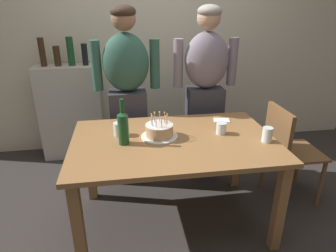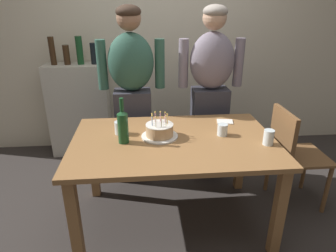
{
  "view_description": "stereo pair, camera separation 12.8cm",
  "coord_description": "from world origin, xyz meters",
  "px_view_note": "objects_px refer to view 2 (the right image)",
  "views": [
    {
      "loc": [
        -0.34,
        -1.94,
        1.68
      ],
      "look_at": [
        -0.04,
        0.02,
        0.84
      ],
      "focal_mm": 31.56,
      "sensor_mm": 36.0,
      "label": 1
    },
    {
      "loc": [
        -0.22,
        -1.96,
        1.68
      ],
      "look_at": [
        -0.04,
        0.02,
        0.84
      ],
      "focal_mm": 31.56,
      "sensor_mm": 36.0,
      "label": 2
    }
  ],
  "objects_px": {
    "water_glass_near": "(222,130)",
    "water_glass_side": "(120,128)",
    "birthday_cake": "(160,131)",
    "napkin_stack": "(225,122)",
    "person_man_bearded": "(132,95)",
    "water_glass_far": "(269,137)",
    "person_woman_cardigan": "(210,93)",
    "wine_bottle": "(123,126)",
    "dining_chair": "(291,150)"
  },
  "relations": [
    {
      "from": "wine_bottle",
      "to": "person_woman_cardigan",
      "type": "relative_size",
      "value": 0.2
    },
    {
      "from": "birthday_cake",
      "to": "wine_bottle",
      "type": "relative_size",
      "value": 0.82
    },
    {
      "from": "water_glass_side",
      "to": "dining_chair",
      "type": "bearing_deg",
      "value": 0.99
    },
    {
      "from": "birthday_cake",
      "to": "water_glass_side",
      "type": "distance_m",
      "value": 0.31
    },
    {
      "from": "person_woman_cardigan",
      "to": "napkin_stack",
      "type": "bearing_deg",
      "value": 95.98
    },
    {
      "from": "water_glass_side",
      "to": "napkin_stack",
      "type": "bearing_deg",
      "value": 10.49
    },
    {
      "from": "wine_bottle",
      "to": "water_glass_near",
      "type": "bearing_deg",
      "value": 4.61
    },
    {
      "from": "water_glass_near",
      "to": "water_glass_far",
      "type": "height_order",
      "value": "water_glass_far"
    },
    {
      "from": "water_glass_side",
      "to": "dining_chair",
      "type": "relative_size",
      "value": 0.11
    },
    {
      "from": "water_glass_near",
      "to": "water_glass_side",
      "type": "relative_size",
      "value": 0.89
    },
    {
      "from": "water_glass_near",
      "to": "napkin_stack",
      "type": "distance_m",
      "value": 0.27
    },
    {
      "from": "water_glass_far",
      "to": "person_woman_cardigan",
      "type": "bearing_deg",
      "value": 105.42
    },
    {
      "from": "water_glass_far",
      "to": "wine_bottle",
      "type": "xyz_separation_m",
      "value": [
        -1.02,
        0.13,
        0.08
      ]
    },
    {
      "from": "birthday_cake",
      "to": "dining_chair",
      "type": "relative_size",
      "value": 0.31
    },
    {
      "from": "water_glass_near",
      "to": "birthday_cake",
      "type": "bearing_deg",
      "value": 178.92
    },
    {
      "from": "birthday_cake",
      "to": "person_man_bearded",
      "type": "height_order",
      "value": "person_man_bearded"
    },
    {
      "from": "water_glass_side",
      "to": "person_man_bearded",
      "type": "xyz_separation_m",
      "value": [
        0.09,
        0.57,
        0.08
      ]
    },
    {
      "from": "water_glass_far",
      "to": "water_glass_side",
      "type": "distance_m",
      "value": 1.1
    },
    {
      "from": "person_man_bearded",
      "to": "person_woman_cardigan",
      "type": "bearing_deg",
      "value": -180.0
    },
    {
      "from": "water_glass_near",
      "to": "wine_bottle",
      "type": "height_order",
      "value": "wine_bottle"
    },
    {
      "from": "person_man_bearded",
      "to": "dining_chair",
      "type": "relative_size",
      "value": 1.9
    },
    {
      "from": "napkin_stack",
      "to": "person_woman_cardigan",
      "type": "xyz_separation_m",
      "value": [
        -0.04,
        0.41,
        0.13
      ]
    },
    {
      "from": "water_glass_side",
      "to": "person_woman_cardigan",
      "type": "xyz_separation_m",
      "value": [
        0.83,
        0.57,
        0.08
      ]
    },
    {
      "from": "person_man_bearded",
      "to": "person_woman_cardigan",
      "type": "relative_size",
      "value": 1.0
    },
    {
      "from": "birthday_cake",
      "to": "water_glass_near",
      "type": "relative_size",
      "value": 3.09
    },
    {
      "from": "dining_chair",
      "to": "birthday_cake",
      "type": "bearing_deg",
      "value": 95.63
    },
    {
      "from": "birthday_cake",
      "to": "person_woman_cardigan",
      "type": "height_order",
      "value": "person_woman_cardigan"
    },
    {
      "from": "dining_chair",
      "to": "water_glass_near",
      "type": "bearing_deg",
      "value": 100.49
    },
    {
      "from": "water_glass_side",
      "to": "wine_bottle",
      "type": "xyz_separation_m",
      "value": [
        0.04,
        -0.15,
        0.08
      ]
    },
    {
      "from": "person_woman_cardigan",
      "to": "water_glass_far",
      "type": "bearing_deg",
      "value": 105.42
    },
    {
      "from": "napkin_stack",
      "to": "person_man_bearded",
      "type": "relative_size",
      "value": 0.08
    },
    {
      "from": "water_glass_far",
      "to": "dining_chair",
      "type": "bearing_deg",
      "value": 40.01
    },
    {
      "from": "birthday_cake",
      "to": "wine_bottle",
      "type": "bearing_deg",
      "value": -165.39
    },
    {
      "from": "water_glass_far",
      "to": "dining_chair",
      "type": "xyz_separation_m",
      "value": [
        0.36,
        0.31,
        -0.28
      ]
    },
    {
      "from": "birthday_cake",
      "to": "water_glass_far",
      "type": "distance_m",
      "value": 0.78
    },
    {
      "from": "water_glass_near",
      "to": "person_woman_cardigan",
      "type": "relative_size",
      "value": 0.05
    },
    {
      "from": "wine_bottle",
      "to": "water_glass_far",
      "type": "bearing_deg",
      "value": -7.02
    },
    {
      "from": "water_glass_far",
      "to": "person_man_bearded",
      "type": "distance_m",
      "value": 1.29
    },
    {
      "from": "water_glass_near",
      "to": "person_woman_cardigan",
      "type": "xyz_separation_m",
      "value": [
        0.05,
        0.66,
        0.09
      ]
    },
    {
      "from": "birthday_cake",
      "to": "water_glass_near",
      "type": "bearing_deg",
      "value": -1.08
    },
    {
      "from": "water_glass_side",
      "to": "napkin_stack",
      "type": "height_order",
      "value": "water_glass_side"
    },
    {
      "from": "water_glass_far",
      "to": "person_man_bearded",
      "type": "bearing_deg",
      "value": 138.92
    },
    {
      "from": "wine_bottle",
      "to": "person_woman_cardigan",
      "type": "xyz_separation_m",
      "value": [
        0.79,
        0.72,
        0.0
      ]
    },
    {
      "from": "water_glass_far",
      "to": "wine_bottle",
      "type": "relative_size",
      "value": 0.33
    },
    {
      "from": "birthday_cake",
      "to": "napkin_stack",
      "type": "relative_size",
      "value": 2.08
    },
    {
      "from": "birthday_cake",
      "to": "water_glass_near",
      "type": "height_order",
      "value": "birthday_cake"
    },
    {
      "from": "birthday_cake",
      "to": "water_glass_far",
      "type": "relative_size",
      "value": 2.49
    },
    {
      "from": "water_glass_far",
      "to": "dining_chair",
      "type": "relative_size",
      "value": 0.13
    },
    {
      "from": "napkin_stack",
      "to": "dining_chair",
      "type": "relative_size",
      "value": 0.15
    },
    {
      "from": "water_glass_side",
      "to": "wine_bottle",
      "type": "distance_m",
      "value": 0.18
    }
  ]
}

